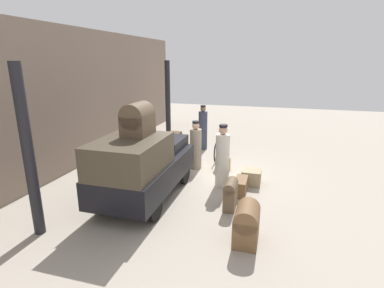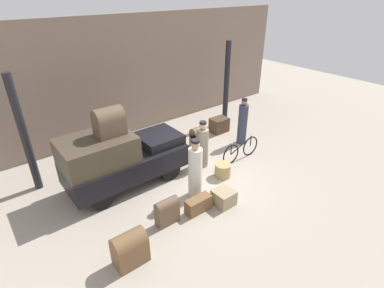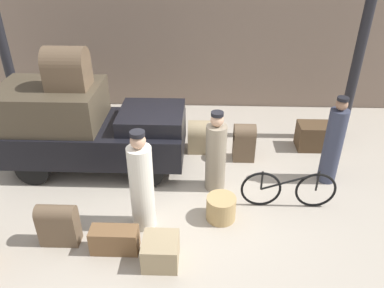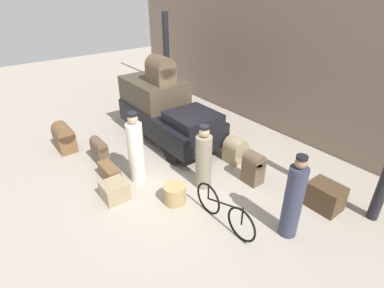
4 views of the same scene
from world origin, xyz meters
name	(u,v)px [view 2 (image 2 of 4)]	position (x,y,z in m)	size (l,w,h in m)	color
ground_plane	(191,174)	(0.00, 0.00, 0.00)	(30.00, 30.00, 0.00)	#A89E8E
station_building_facade	(125,78)	(0.00, 4.08, 2.25)	(16.00, 0.15, 4.50)	gray
canopy_pillar_left	(24,136)	(-4.00, 2.29, 1.73)	(0.22, 0.22, 3.47)	black
canopy_pillar_right	(226,84)	(3.69, 2.29, 1.73)	(0.22, 0.22, 3.47)	black
truck	(120,158)	(-1.95, 0.86, 0.93)	(3.56, 1.55, 1.76)	black
bicycle	(241,150)	(1.92, -0.33, 0.37)	(1.68, 0.04, 0.76)	black
wicker_basket	(223,170)	(0.73, -0.69, 0.22)	(0.51, 0.51, 0.43)	tan
conductor_in_dark_uniform	(243,123)	(2.86, 0.52, 0.82)	(0.35, 0.35, 1.77)	#33384C
porter_with_bicycle	(195,171)	(-0.56, -0.91, 0.82)	(0.39, 0.39, 1.79)	silver
porter_carrying_trunk	(203,146)	(0.64, 0.20, 0.73)	(0.38, 0.38, 1.60)	gray
suitcase_black_upright	(198,205)	(-0.93, -1.50, 0.21)	(0.73, 0.30, 0.42)	brown
trunk_umber_medium	(167,211)	(-1.83, -1.35, 0.39)	(0.60, 0.28, 0.72)	brown
suitcase_small_leather	(170,144)	(0.31, 1.60, 0.35)	(0.50, 0.50, 0.70)	#9E8966
trunk_large_brown	(219,125)	(2.87, 1.77, 0.29)	(0.70, 0.53, 0.59)	#4C3823
trunk_barrel_dark	(130,248)	(-3.15, -1.88, 0.42)	(0.71, 0.47, 0.81)	brown
trunk_wicker_pale	(197,137)	(1.27, 1.25, 0.44)	(0.45, 0.37, 0.82)	brown
suitcase_tan_flat	(224,197)	(-0.20, -1.70, 0.21)	(0.53, 0.54, 0.43)	#9E8966
trunk_on_truck_roof	(109,122)	(-2.13, 0.86, 2.13)	(0.76, 0.60, 0.77)	brown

